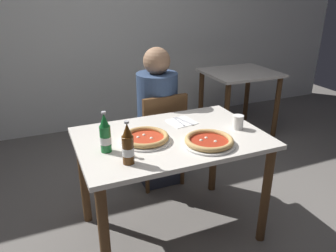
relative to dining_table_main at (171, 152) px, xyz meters
The scene contains 12 objects.
ground_plane 0.64m from the dining_table_main, ahead, with size 8.00×8.00×0.00m, color slate.
back_wall_tiled 2.30m from the dining_table_main, 90.00° to the left, with size 7.00×0.10×2.60m, color white.
dining_table_main is the anchor object (origin of this frame).
chair_behind_table 0.65m from the dining_table_main, 75.09° to the left, with size 0.42×0.42×0.85m.
diner_seated 0.68m from the dining_table_main, 76.40° to the left, with size 0.34×0.34×1.21m.
dining_table_background 1.97m from the dining_table_main, 42.68° to the left, with size 0.80×0.70×0.75m.
pizza_margherita_near 0.29m from the dining_table_main, 51.10° to the right, with size 0.33×0.33×0.04m.
pizza_marinara_far 0.22m from the dining_table_main, behind, with size 0.32×0.32×0.04m.
beer_bottle_left 0.49m from the dining_table_main, behind, with size 0.07×0.07×0.25m.
beer_bottle_center 0.48m from the dining_table_main, 146.05° to the right, with size 0.07×0.07×0.25m.
napkin_with_cutlery 0.28m from the dining_table_main, 49.12° to the left, with size 0.20×0.20×0.01m.
paper_cup 0.50m from the dining_table_main, ahead, with size 0.07×0.07×0.10m, color white.
Camera 1 is at (-0.77, -1.77, 1.63)m, focal length 35.06 mm.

